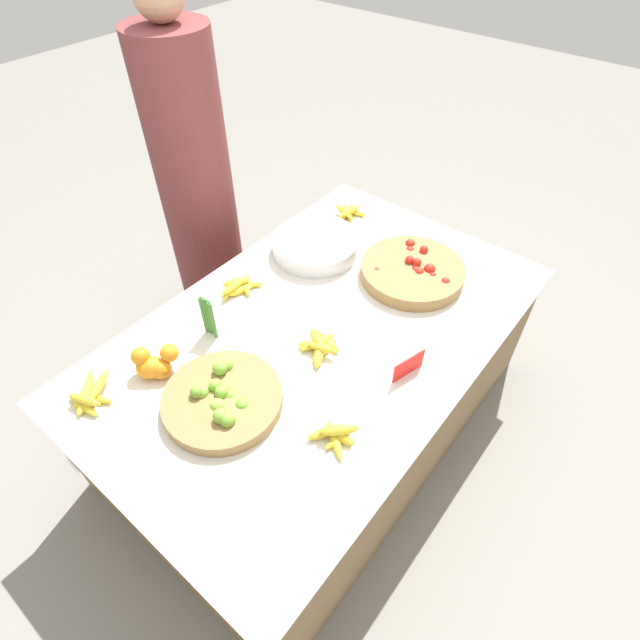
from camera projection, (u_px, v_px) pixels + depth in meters
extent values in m
plane|color=gray|center=(320.00, 418.00, 2.41)|extent=(12.00, 12.00, 0.00)
cube|color=olive|center=(320.00, 379.00, 2.20)|extent=(1.80, 1.13, 0.62)
cube|color=silver|center=(320.00, 330.00, 1.97)|extent=(1.87, 1.18, 0.01)
cylinder|color=olive|center=(223.00, 400.00, 1.70)|extent=(0.41, 0.41, 0.05)
sphere|color=#6BA333|center=(230.00, 394.00, 1.71)|extent=(0.05, 0.05, 0.05)
sphere|color=#7AB238|center=(225.00, 416.00, 1.61)|extent=(0.05, 0.05, 0.05)
sphere|color=#6BA333|center=(242.00, 406.00, 1.67)|extent=(0.05, 0.05, 0.05)
sphere|color=#7AB238|center=(230.00, 396.00, 1.70)|extent=(0.05, 0.05, 0.05)
sphere|color=#6BA333|center=(226.00, 366.00, 1.77)|extent=(0.05, 0.05, 0.05)
sphere|color=#7AB238|center=(220.00, 368.00, 1.74)|extent=(0.05, 0.05, 0.05)
sphere|color=#7AB238|center=(227.00, 419.00, 1.60)|extent=(0.05, 0.05, 0.05)
sphere|color=#89BC42|center=(202.00, 392.00, 1.69)|extent=(0.05, 0.05, 0.05)
sphere|color=#6BA333|center=(197.00, 392.00, 1.68)|extent=(0.05, 0.05, 0.05)
sphere|color=#6BA333|center=(195.00, 398.00, 1.70)|extent=(0.04, 0.04, 0.04)
sphere|color=#89BC42|center=(218.00, 406.00, 1.67)|extent=(0.06, 0.06, 0.06)
sphere|color=#7AB238|center=(221.00, 416.00, 1.60)|extent=(0.05, 0.05, 0.05)
sphere|color=#7AB238|center=(215.00, 385.00, 1.70)|extent=(0.05, 0.05, 0.05)
sphere|color=#7AB238|center=(221.00, 392.00, 1.68)|extent=(0.05, 0.05, 0.05)
cylinder|color=olive|center=(412.00, 272.00, 2.17)|extent=(0.45, 0.45, 0.06)
sphere|color=red|center=(424.00, 250.00, 2.22)|extent=(0.04, 0.04, 0.04)
sphere|color=red|center=(407.00, 279.00, 2.13)|extent=(0.04, 0.04, 0.04)
sphere|color=red|center=(419.00, 272.00, 2.13)|extent=(0.04, 0.04, 0.04)
sphere|color=red|center=(433.00, 281.00, 2.12)|extent=(0.05, 0.05, 0.05)
sphere|color=red|center=(407.00, 279.00, 2.13)|extent=(0.04, 0.04, 0.04)
sphere|color=red|center=(410.00, 244.00, 2.26)|extent=(0.04, 0.04, 0.04)
sphere|color=red|center=(416.00, 255.00, 2.24)|extent=(0.04, 0.04, 0.04)
sphere|color=red|center=(410.00, 260.00, 2.16)|extent=(0.04, 0.04, 0.04)
sphere|color=red|center=(415.00, 271.00, 2.14)|extent=(0.04, 0.04, 0.04)
sphere|color=red|center=(445.00, 282.00, 2.09)|extent=(0.04, 0.04, 0.04)
sphere|color=red|center=(432.00, 277.00, 2.12)|extent=(0.04, 0.04, 0.04)
sphere|color=red|center=(430.00, 269.00, 2.14)|extent=(0.05, 0.05, 0.05)
sphere|color=red|center=(439.00, 272.00, 2.17)|extent=(0.05, 0.05, 0.05)
sphere|color=red|center=(416.00, 269.00, 2.15)|extent=(0.04, 0.04, 0.04)
sphere|color=red|center=(387.00, 257.00, 2.23)|extent=(0.04, 0.04, 0.04)
sphere|color=red|center=(377.00, 271.00, 2.15)|extent=(0.04, 0.04, 0.04)
sphere|color=red|center=(394.00, 262.00, 2.21)|extent=(0.04, 0.04, 0.04)
sphere|color=red|center=(428.00, 277.00, 2.14)|extent=(0.05, 0.05, 0.05)
sphere|color=red|center=(410.00, 251.00, 2.25)|extent=(0.05, 0.05, 0.05)
sphere|color=red|center=(417.00, 262.00, 2.15)|extent=(0.04, 0.04, 0.04)
sphere|color=orange|center=(161.00, 371.00, 1.78)|extent=(0.06, 0.06, 0.06)
sphere|color=orange|center=(151.00, 366.00, 1.79)|extent=(0.08, 0.08, 0.08)
sphere|color=orange|center=(162.00, 369.00, 1.78)|extent=(0.07, 0.07, 0.07)
sphere|color=orange|center=(147.00, 368.00, 1.78)|extent=(0.08, 0.08, 0.08)
sphere|color=orange|center=(153.00, 367.00, 1.78)|extent=(0.08, 0.08, 0.08)
sphere|color=orange|center=(141.00, 356.00, 1.76)|extent=(0.07, 0.07, 0.07)
sphere|color=orange|center=(169.00, 353.00, 1.77)|extent=(0.07, 0.07, 0.07)
cylinder|color=silver|center=(316.00, 245.00, 2.29)|extent=(0.40, 0.40, 0.08)
cube|color=red|center=(409.00, 366.00, 1.78)|extent=(0.14, 0.04, 0.09)
cylinder|color=#4C8E42|center=(211.00, 317.00, 1.89)|extent=(0.01, 0.01, 0.18)
cylinder|color=#4C8E42|center=(205.00, 315.00, 1.90)|extent=(0.01, 0.01, 0.18)
cylinder|color=#4C8E42|center=(209.00, 316.00, 1.89)|extent=(0.01, 0.01, 0.18)
cylinder|color=#4C8E42|center=(203.00, 315.00, 1.89)|extent=(0.01, 0.01, 0.18)
cylinder|color=#428438|center=(212.00, 320.00, 1.88)|extent=(0.01, 0.01, 0.18)
cylinder|color=#428438|center=(214.00, 321.00, 1.87)|extent=(0.01, 0.01, 0.18)
cylinder|color=#428438|center=(206.00, 316.00, 1.89)|extent=(0.01, 0.01, 0.18)
ellipsoid|color=yellow|center=(313.00, 345.00, 1.89)|extent=(0.10, 0.11, 0.03)
ellipsoid|color=yellow|center=(319.00, 352.00, 1.86)|extent=(0.15, 0.11, 0.04)
ellipsoid|color=yellow|center=(318.00, 342.00, 1.89)|extent=(0.15, 0.08, 0.03)
ellipsoid|color=yellow|center=(325.00, 340.00, 1.90)|extent=(0.05, 0.16, 0.03)
ellipsoid|color=yellow|center=(325.00, 350.00, 1.87)|extent=(0.14, 0.03, 0.03)
ellipsoid|color=yellow|center=(322.00, 348.00, 1.85)|extent=(0.06, 0.12, 0.03)
ellipsoid|color=yellow|center=(319.00, 341.00, 1.87)|extent=(0.07, 0.13, 0.03)
ellipsoid|color=yellow|center=(234.00, 287.00, 2.12)|extent=(0.11, 0.08, 0.03)
ellipsoid|color=yellow|center=(245.00, 285.00, 2.13)|extent=(0.12, 0.14, 0.03)
ellipsoid|color=yellow|center=(246.00, 286.00, 2.13)|extent=(0.10, 0.12, 0.03)
ellipsoid|color=yellow|center=(241.00, 290.00, 2.11)|extent=(0.13, 0.07, 0.03)
ellipsoid|color=yellow|center=(230.00, 288.00, 2.12)|extent=(0.15, 0.09, 0.03)
ellipsoid|color=yellow|center=(236.00, 282.00, 2.10)|extent=(0.12, 0.09, 0.03)
ellipsoid|color=yellow|center=(236.00, 285.00, 2.09)|extent=(0.16, 0.03, 0.03)
ellipsoid|color=yellow|center=(346.00, 213.00, 2.51)|extent=(0.16, 0.07, 0.03)
ellipsoid|color=yellow|center=(348.00, 212.00, 2.52)|extent=(0.11, 0.13, 0.03)
ellipsoid|color=yellow|center=(352.00, 212.00, 2.53)|extent=(0.06, 0.16, 0.03)
ellipsoid|color=yellow|center=(344.00, 211.00, 2.49)|extent=(0.07, 0.13, 0.03)
ellipsoid|color=yellow|center=(350.00, 211.00, 2.48)|extent=(0.14, 0.05, 0.03)
ellipsoid|color=yellow|center=(94.00, 398.00, 1.72)|extent=(0.09, 0.14, 0.03)
ellipsoid|color=yellow|center=(84.00, 394.00, 1.73)|extent=(0.13, 0.08, 0.03)
ellipsoid|color=yellow|center=(84.00, 401.00, 1.71)|extent=(0.11, 0.10, 0.03)
ellipsoid|color=yellow|center=(88.00, 387.00, 1.75)|extent=(0.12, 0.13, 0.03)
ellipsoid|color=yellow|center=(83.00, 405.00, 1.69)|extent=(0.04, 0.15, 0.03)
ellipsoid|color=yellow|center=(97.00, 387.00, 1.72)|extent=(0.15, 0.10, 0.03)
ellipsoid|color=yellow|center=(85.00, 400.00, 1.68)|extent=(0.07, 0.13, 0.03)
ellipsoid|color=yellow|center=(335.00, 440.00, 1.60)|extent=(0.11, 0.14, 0.03)
ellipsoid|color=yellow|center=(339.00, 434.00, 1.61)|extent=(0.04, 0.11, 0.04)
ellipsoid|color=yellow|center=(326.00, 432.00, 1.62)|extent=(0.13, 0.09, 0.03)
ellipsoid|color=yellow|center=(338.00, 439.00, 1.61)|extent=(0.12, 0.04, 0.03)
ellipsoid|color=yellow|center=(339.00, 430.00, 1.59)|extent=(0.12, 0.11, 0.03)
ellipsoid|color=yellow|center=(339.00, 429.00, 1.60)|extent=(0.11, 0.11, 0.03)
cylinder|color=brown|center=(198.00, 195.00, 2.44)|extent=(0.36, 0.36, 1.49)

